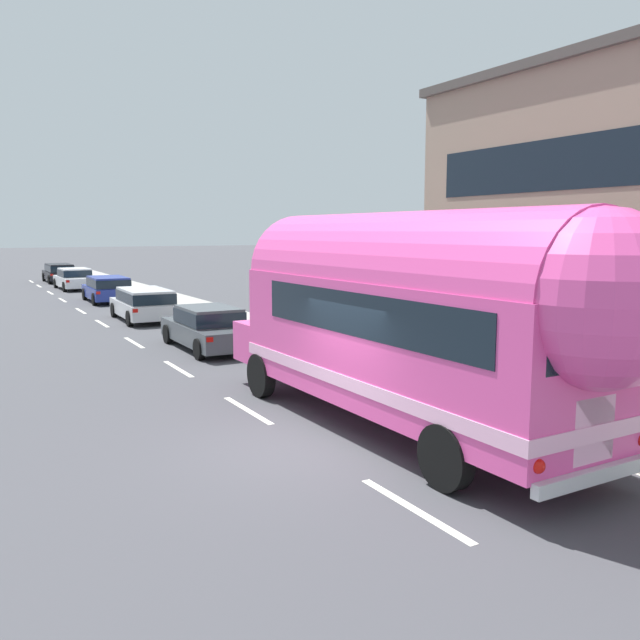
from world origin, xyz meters
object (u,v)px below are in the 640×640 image
painted_bus (416,313)px  car_second (144,302)px  car_fifth (59,272)px  car_fourth (74,278)px  car_lead (208,326)px  car_third (108,287)px

painted_bus → car_second: size_ratio=2.31×
car_second → car_fifth: (-0.03, 23.87, -0.00)m
car_second → car_fourth: same height
car_lead → painted_bus: bearing=-89.2°
car_lead → car_second: bearing=90.5°
car_lead → car_fifth: (-0.09, 31.52, 0.05)m
car_lead → car_second: (-0.06, 7.65, 0.06)m
car_second → car_fifth: bearing=90.1°
car_second → car_fourth: 17.29m
car_lead → car_fourth: bearing=90.2°
car_second → car_third: size_ratio=1.04×
painted_bus → car_second: 18.25m
car_second → car_third: (0.22, 8.26, -0.01)m
car_second → car_fourth: size_ratio=0.97×
car_lead → car_third: bearing=89.4°
painted_bus → car_lead: 10.65m
car_lead → car_third: size_ratio=1.05×
car_fourth → car_fifth: bearing=90.2°
car_lead → car_second: 7.65m
car_second → car_third: same height
car_lead → car_third: 15.91m
car_lead → car_fifth: bearing=90.2°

